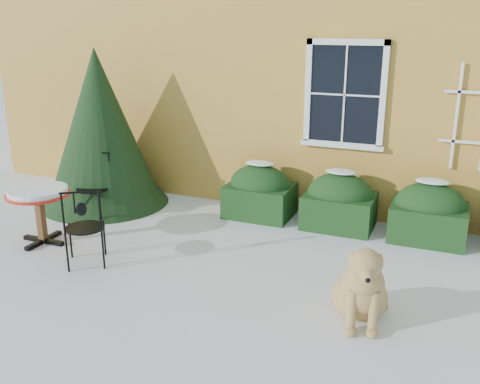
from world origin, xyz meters
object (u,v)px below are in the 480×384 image
at_px(bistro_table, 38,198).
at_px(dog, 362,289).
at_px(patio_chair_far, 93,186).
at_px(patio_chair_near, 84,227).
at_px(evergreen_shrub, 101,143).

xyz_separation_m(bistro_table, dog, (4.59, -0.38, -0.30)).
xyz_separation_m(bistro_table, patio_chair_far, (0.04, 1.16, -0.15)).
relative_size(patio_chair_near, dog, 1.00).
distance_m(bistro_table, dog, 4.62).
xyz_separation_m(patio_chair_near, patio_chair_far, (-1.01, 1.51, -0.01)).
distance_m(patio_chair_far, dog, 4.81).
bearing_deg(evergreen_shrub, patio_chair_near, -59.22).
xyz_separation_m(evergreen_shrub, patio_chair_near, (1.29, -2.16, -0.53)).
relative_size(bistro_table, patio_chair_near, 0.83).
bearing_deg(patio_chair_far, evergreen_shrub, 101.29).
bearing_deg(bistro_table, dog, -4.77).
bearing_deg(patio_chair_far, bistro_table, -103.73).
relative_size(patio_chair_far, dog, 0.99).
distance_m(patio_chair_near, dog, 3.55).
distance_m(patio_chair_near, patio_chair_far, 1.81).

